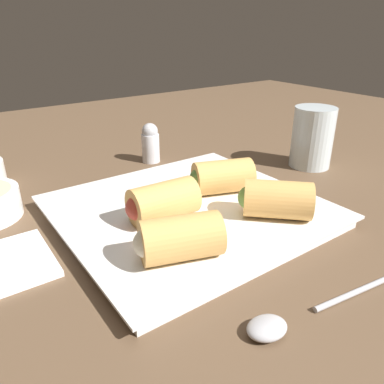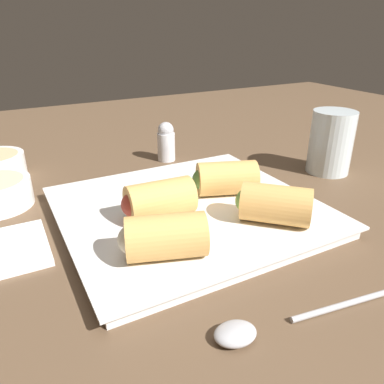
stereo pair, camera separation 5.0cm
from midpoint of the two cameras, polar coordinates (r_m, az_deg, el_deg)
name	(u,v)px [view 2 (the right image)]	position (r cm, az deg, el deg)	size (l,w,h in cm)	color
table_surface	(178,214)	(46.77, 0.90, -3.46)	(180.00, 140.00, 2.00)	brown
serving_plate	(192,210)	(43.87, 3.27, -2.92)	(28.48, 26.67, 1.50)	white
roll_front_left	(157,200)	(39.90, -1.86, -1.34)	(7.96, 4.49, 4.12)	#DBA356
roll_front_right	(272,204)	(40.54, 15.58, -1.86)	(7.98, 7.94, 4.12)	#DBA356
roll_back_left	(224,178)	(45.85, 7.98, 2.00)	(8.17, 6.32, 4.12)	#DBA356
roll_back_right	(161,237)	(33.30, -0.38, -7.01)	(8.18, 6.17, 4.12)	#DBA356
spoon	(263,326)	(30.27, 15.79, -19.28)	(17.06, 3.85, 1.12)	#B2B2B7
drinking_glass	(334,143)	(60.04, 23.06, 6.83)	(6.28, 6.28, 9.29)	silver
salt_shaker	(166,142)	(61.16, -1.62, 7.65)	(2.86, 2.86, 6.36)	silver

